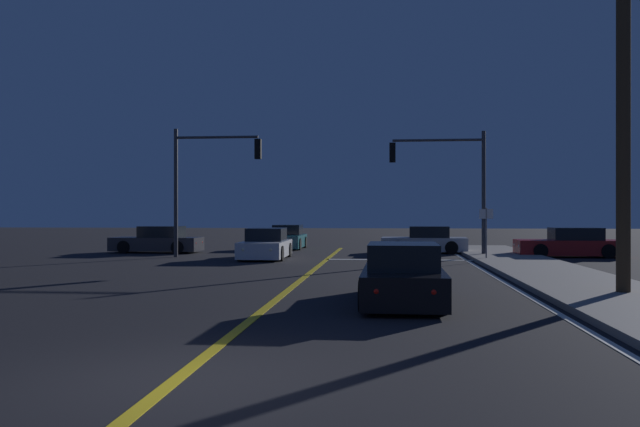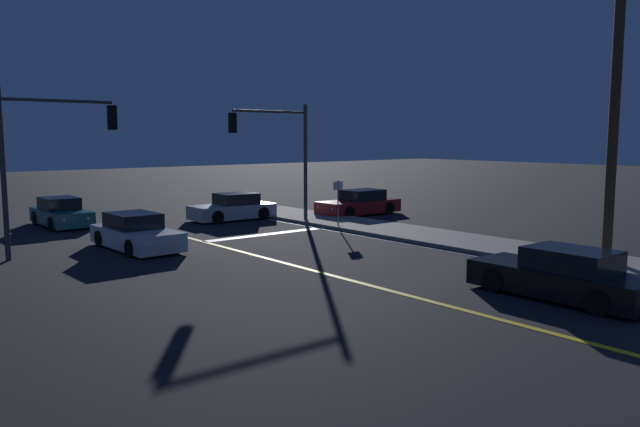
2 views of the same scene
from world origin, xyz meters
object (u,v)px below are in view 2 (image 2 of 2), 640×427
traffic_signal_near_right (279,143)px  traffic_signal_far_left (46,145)px  car_side_waiting_black (563,276)px  utility_pole_right (615,95)px  car_mid_block_silver (233,208)px  car_following_oncoming_white (136,233)px  car_lead_oncoming_red (359,204)px  car_distant_tail_teal (61,214)px  street_sign_corner (338,196)px

traffic_signal_near_right → traffic_signal_far_left: size_ratio=0.99×
traffic_signal_near_right → car_side_waiting_black: bearing=81.1°
traffic_signal_near_right → utility_pole_right: size_ratio=0.54×
car_mid_block_silver → utility_pole_right: size_ratio=0.40×
traffic_signal_near_right → utility_pole_right: utility_pole_right is taller
car_side_waiting_black → car_following_oncoming_white: bearing=112.5°
traffic_signal_far_left → car_lead_oncoming_red: bearing=5.9°
car_mid_block_silver → car_following_oncoming_white: (-7.21, -4.86, 0.00)m
car_mid_block_silver → traffic_signal_far_left: (-10.04, -4.19, 3.31)m
utility_pole_right → car_distant_tail_teal: bearing=118.0°
car_side_waiting_black → traffic_signal_far_left: 17.20m
car_distant_tail_teal → car_following_oncoming_white: 8.11m
car_following_oncoming_white → car_lead_oncoming_red: 13.81m
utility_pole_right → street_sign_corner: 12.57m
car_mid_block_silver → car_side_waiting_black: bearing=176.9°
traffic_signal_far_left → car_distant_tail_teal: bearing=70.7°
traffic_signal_near_right → street_sign_corner: bearing=114.4°
car_mid_block_silver → car_distant_tail_teal: 8.11m
car_lead_oncoming_red → utility_pole_right: size_ratio=0.44×
traffic_signal_far_left → street_sign_corner: bearing=-6.5°
car_distant_tail_teal → traffic_signal_far_left: bearing=70.6°
car_following_oncoming_white → car_mid_block_silver: bearing=-147.3°
car_distant_tail_teal → car_side_waiting_black: same height
car_distant_tail_teal → car_side_waiting_black: bearing=104.7°
car_following_oncoming_white → utility_pole_right: utility_pole_right is taller
car_distant_tail_teal → traffic_signal_near_right: traffic_signal_near_right is taller
car_distant_tail_teal → car_side_waiting_black: (5.83, -22.07, 0.00)m
car_following_oncoming_white → traffic_signal_far_left: (-2.84, 0.66, 3.31)m
car_mid_block_silver → utility_pole_right: utility_pole_right is taller
car_mid_block_silver → street_sign_corner: size_ratio=1.94×
car_distant_tail_teal → traffic_signal_near_right: bearing=144.0°
car_following_oncoming_white → car_side_waiting_black: 15.04m
car_mid_block_silver → street_sign_corner: street_sign_corner is taller
car_lead_oncoming_red → traffic_signal_near_right: size_ratio=0.83×
car_following_oncoming_white → street_sign_corner: 9.45m
traffic_signal_far_left → utility_pole_right: size_ratio=0.55×
traffic_signal_near_right → traffic_signal_far_left: bearing=7.3°
car_distant_tail_teal → street_sign_corner: size_ratio=1.90×
car_mid_block_silver → utility_pole_right: bearing=-166.6°
car_side_waiting_black → traffic_signal_far_left: bearing=120.6°
car_distant_tail_teal → car_following_oncoming_white: size_ratio=0.93×
car_distant_tail_teal → utility_pole_right: bearing=118.0°
car_following_oncoming_white → street_sign_corner: bearing=174.2°
car_side_waiting_black → traffic_signal_near_right: (2.51, 16.03, 3.28)m
car_following_oncoming_white → street_sign_corner: street_sign_corner is taller
utility_pole_right → street_sign_corner: utility_pole_right is taller
car_following_oncoming_white → car_side_waiting_black: size_ratio=0.96×
car_distant_tail_teal → car_side_waiting_black: 22.83m
car_following_oncoming_white → car_side_waiting_black: same height
car_side_waiting_black → utility_pole_right: 7.27m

